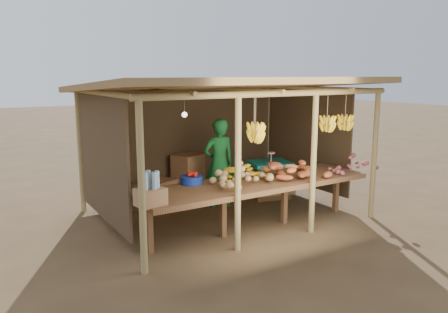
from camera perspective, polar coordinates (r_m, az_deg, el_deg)
ground at (r=7.91m, az=0.00°, el=-7.50°), size 60.00×60.00×0.00m
stall_structure at (r=7.55m, az=0.44°, el=6.54°), size 4.70×3.50×2.43m
counter at (r=6.94m, az=4.13°, el=-3.77°), size 3.90×1.05×0.80m
potato_heap at (r=6.68m, az=2.35°, el=-2.15°), size 1.14×0.79×0.37m
sweet_potato_heap at (r=7.16m, az=8.71°, el=-1.41°), size 1.28×1.03×0.36m
onion_heap at (r=7.98m, az=16.25°, el=-0.50°), size 0.99×0.77×0.36m
banana_pile at (r=7.10m, az=2.33°, el=-1.46°), size 0.71×0.45×0.35m
tomato_basin at (r=6.77m, az=-4.28°, el=-2.94°), size 0.35×0.35×0.18m
bottle_box at (r=5.71m, az=-9.60°, el=-4.63°), size 0.40×0.34×0.45m
vendor at (r=8.12m, az=-0.66°, el=-0.90°), size 0.65×0.46×1.67m
tarp_crate at (r=8.93m, az=5.95°, el=-2.81°), size 0.95×0.87×0.96m
carton_stack at (r=8.67m, az=-5.88°, el=-3.22°), size 1.29×0.62×0.89m
burlap_sacks at (r=8.26m, az=-10.36°, el=-4.93°), size 0.87×0.46×0.62m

